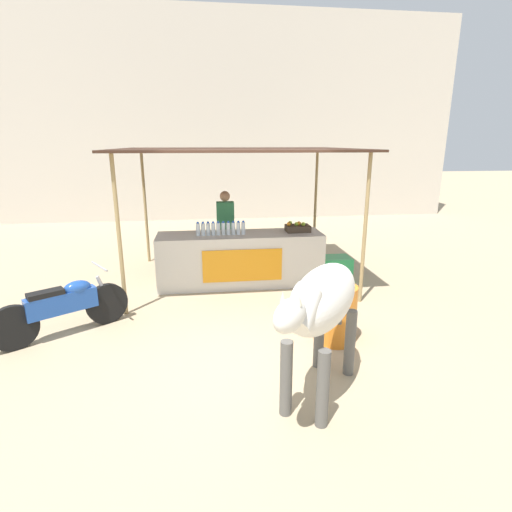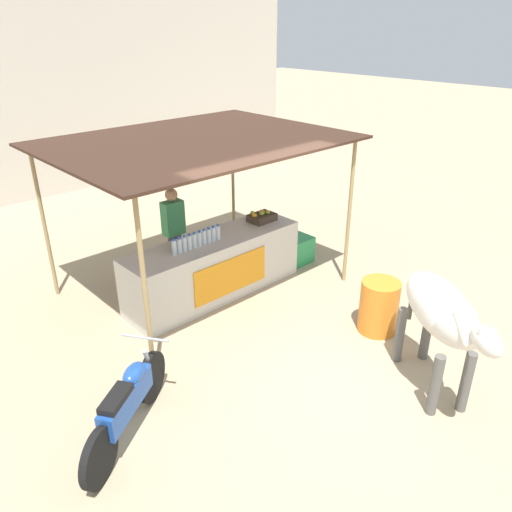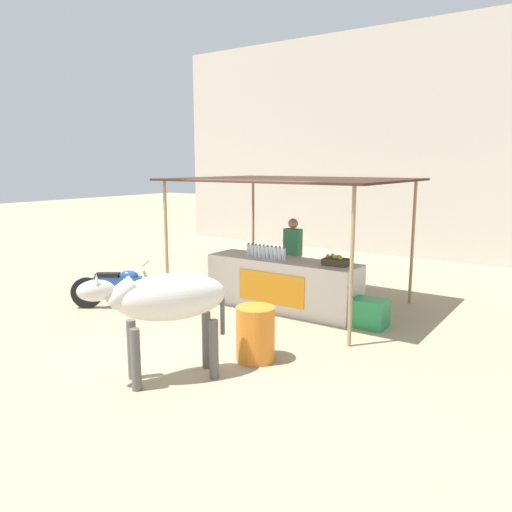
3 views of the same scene
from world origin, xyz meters
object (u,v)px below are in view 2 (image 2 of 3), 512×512
at_px(vendor_behind_counter, 174,236).
at_px(fruit_crate, 262,217).
at_px(cooler_box, 295,250).
at_px(motorcycle_parked, 128,402).
at_px(cow, 441,314).
at_px(stall_counter, 215,267).
at_px(water_barrel, 379,307).

bearing_deg(vendor_behind_counter, fruit_crate, -28.24).
height_order(cooler_box, motorcycle_parked, motorcycle_parked).
relative_size(fruit_crate, cow, 0.26).
xyz_separation_m(stall_counter, motorcycle_parked, (-2.57, -1.75, -0.05)).
xyz_separation_m(stall_counter, cow, (0.47, -3.54, 0.55)).
distance_m(vendor_behind_counter, motorcycle_parked, 3.46).
xyz_separation_m(cow, motorcycle_parked, (-3.03, 1.79, -0.61)).
xyz_separation_m(cooler_box, water_barrel, (-0.75, -2.30, 0.15)).
height_order(fruit_crate, water_barrel, fruit_crate).
relative_size(water_barrel, motorcycle_parked, 0.50).
xyz_separation_m(fruit_crate, cow, (-0.61, -3.59, 0.00)).
bearing_deg(cow, water_barrel, 63.71).
xyz_separation_m(cooler_box, motorcycle_parked, (-4.35, -1.66, 0.19)).
bearing_deg(cow, motorcycle_parked, 149.49).
bearing_deg(water_barrel, cooler_box, 71.97).
height_order(vendor_behind_counter, water_barrel, vendor_behind_counter).
distance_m(stall_counter, fruit_crate, 1.21).
bearing_deg(water_barrel, fruit_crate, 88.90).
bearing_deg(fruit_crate, vendor_behind_counter, 151.76).
height_order(vendor_behind_counter, cow, vendor_behind_counter).
bearing_deg(vendor_behind_counter, cooler_box, -23.01).
relative_size(stall_counter, fruit_crate, 6.82).
distance_m(vendor_behind_counter, water_barrel, 3.42).
distance_m(water_barrel, motorcycle_parked, 3.66).
relative_size(vendor_behind_counter, water_barrel, 2.13).
relative_size(vendor_behind_counter, cooler_box, 2.75).
xyz_separation_m(water_barrel, cow, (-0.57, -1.15, 0.65)).
bearing_deg(motorcycle_parked, stall_counter, 34.32).
relative_size(vendor_behind_counter, cow, 0.97).
bearing_deg(water_barrel, vendor_behind_counter, 111.72).
height_order(vendor_behind_counter, cooler_box, vendor_behind_counter).
height_order(cooler_box, water_barrel, water_barrel).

